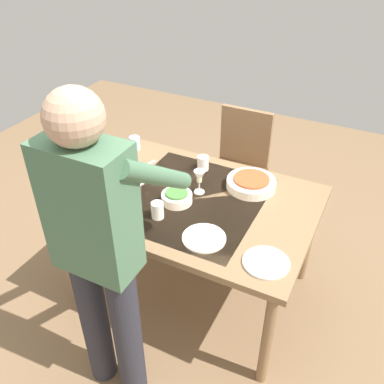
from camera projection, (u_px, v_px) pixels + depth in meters
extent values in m
plane|color=#846647|center=(192.00, 286.00, 2.89)|extent=(6.00, 6.00, 0.00)
cube|color=#93704C|center=(192.00, 202.00, 2.47)|extent=(1.43, 1.00, 0.04)
cube|color=beige|center=(192.00, 199.00, 2.46)|extent=(0.79, 0.85, 0.00)
cylinder|color=#93704C|center=(308.00, 239.00, 2.76)|extent=(0.06, 0.06, 0.71)
cylinder|color=#93704C|center=(142.00, 189.00, 3.24)|extent=(0.06, 0.06, 0.71)
cylinder|color=#93704C|center=(267.00, 339.00, 2.14)|extent=(0.06, 0.06, 0.71)
cylinder|color=#93704C|center=(69.00, 259.00, 2.61)|extent=(0.06, 0.06, 0.71)
cube|color=brown|center=(235.00, 175.00, 3.23)|extent=(0.40, 0.40, 0.04)
cube|color=#93704C|center=(246.00, 137.00, 3.22)|extent=(0.40, 0.04, 0.45)
cylinder|color=#93704C|center=(261.00, 193.00, 3.42)|extent=(0.04, 0.04, 0.43)
cylinder|color=#93704C|center=(222.00, 182.00, 3.54)|extent=(0.04, 0.04, 0.43)
cylinder|color=#93704C|center=(246.00, 216.00, 3.17)|extent=(0.04, 0.04, 0.43)
cylinder|color=#93704C|center=(205.00, 204.00, 3.29)|extent=(0.04, 0.04, 0.43)
cylinder|color=#2D2D38|center=(95.00, 320.00, 2.13)|extent=(0.14, 0.14, 0.88)
cylinder|color=#2D2D38|center=(128.00, 335.00, 2.05)|extent=(0.14, 0.14, 0.88)
cube|color=#4C7556|center=(90.00, 210.00, 1.66)|extent=(0.36, 0.20, 0.60)
sphere|color=tan|center=(74.00, 117.00, 1.43)|extent=(0.22, 0.22, 0.22)
cylinder|color=#4C7556|center=(90.00, 157.00, 1.86)|extent=(0.08, 0.52, 0.40)
cylinder|color=#4C7556|center=(157.00, 176.00, 1.73)|extent=(0.08, 0.52, 0.40)
cylinder|color=black|center=(83.00, 193.00, 2.34)|extent=(0.07, 0.07, 0.20)
cylinder|color=black|center=(79.00, 171.00, 2.26)|extent=(0.03, 0.03, 0.08)
cylinder|color=black|center=(78.00, 164.00, 2.23)|extent=(0.03, 0.03, 0.02)
cylinder|color=white|center=(134.00, 211.00, 2.36)|extent=(0.06, 0.06, 0.01)
cylinder|color=white|center=(134.00, 206.00, 2.34)|extent=(0.01, 0.01, 0.07)
cone|color=white|center=(133.00, 195.00, 2.29)|extent=(0.07, 0.07, 0.07)
cylinder|color=beige|center=(133.00, 199.00, 2.31)|extent=(0.03, 0.03, 0.03)
cylinder|color=white|center=(199.00, 192.00, 2.51)|extent=(0.06, 0.06, 0.01)
cylinder|color=white|center=(199.00, 187.00, 2.49)|extent=(0.01, 0.01, 0.07)
cone|color=white|center=(199.00, 176.00, 2.45)|extent=(0.07, 0.07, 0.07)
cylinder|color=beige|center=(199.00, 180.00, 2.46)|extent=(0.03, 0.03, 0.03)
cylinder|color=silver|center=(203.00, 163.00, 2.71)|extent=(0.07, 0.07, 0.09)
cylinder|color=silver|center=(157.00, 210.00, 2.29)|extent=(0.07, 0.07, 0.10)
cylinder|color=silver|center=(90.00, 212.00, 2.27)|extent=(0.08, 0.08, 0.11)
cylinder|color=silver|center=(135.00, 143.00, 2.93)|extent=(0.08, 0.08, 0.09)
cylinder|color=white|center=(251.00, 184.00, 2.54)|extent=(0.30, 0.30, 0.05)
cylinder|color=#C6562D|center=(251.00, 181.00, 2.53)|extent=(0.22, 0.22, 0.03)
cylinder|color=white|center=(177.00, 198.00, 2.42)|extent=(0.18, 0.18, 0.05)
cylinder|color=#4C843D|center=(177.00, 195.00, 2.41)|extent=(0.13, 0.13, 0.03)
cylinder|color=white|center=(266.00, 263.00, 2.02)|extent=(0.23, 0.23, 0.01)
cylinder|color=white|center=(204.00, 238.00, 2.17)|extent=(0.23, 0.23, 0.01)
cube|color=silver|center=(138.00, 187.00, 2.56)|extent=(0.06, 0.20, 0.00)
cube|color=silver|center=(145.00, 165.00, 2.77)|extent=(0.07, 0.17, 0.00)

